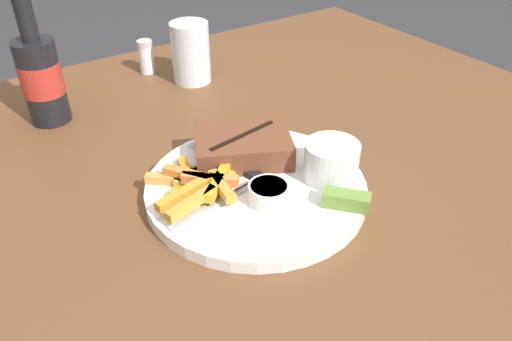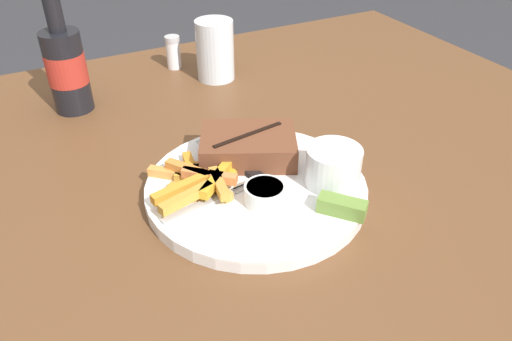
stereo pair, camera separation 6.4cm
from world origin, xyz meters
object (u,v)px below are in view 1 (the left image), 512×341
at_px(dinner_plate, 256,189).
at_px(steak_portion, 243,147).
at_px(knife_utensil, 241,169).
at_px(salt_shaker, 146,57).
at_px(dipping_sauce_cup, 269,192).
at_px(fork_utensil, 210,207).
at_px(coleslaw_cup, 332,159).
at_px(pickle_spear, 346,200).
at_px(drinking_glass, 191,53).
at_px(beer_bottle, 41,76).

xyz_separation_m(dinner_plate, steak_portion, (0.02, 0.06, 0.03)).
height_order(knife_utensil, salt_shaker, salt_shaker).
height_order(dinner_plate, knife_utensil, knife_utensil).
relative_size(dipping_sauce_cup, fork_utensil, 0.38).
bearing_deg(coleslaw_cup, knife_utensil, 138.60).
height_order(pickle_spear, drinking_glass, drinking_glass).
relative_size(coleslaw_cup, dipping_sauce_cup, 1.39).
bearing_deg(salt_shaker, knife_utensil, -96.45).
xyz_separation_m(dipping_sauce_cup, knife_utensil, (0.01, 0.08, -0.01)).
bearing_deg(coleslaw_cup, pickle_spear, -113.45).
bearing_deg(knife_utensil, pickle_spear, -167.77).
distance_m(beer_bottle, salt_shaker, 0.23).
relative_size(coleslaw_cup, beer_bottle, 0.33).
relative_size(dipping_sauce_cup, pickle_spear, 0.88).
relative_size(dinner_plate, beer_bottle, 1.32).
distance_m(steak_portion, pickle_spear, 0.17).
bearing_deg(pickle_spear, dinner_plate, 122.06).
xyz_separation_m(knife_utensil, beer_bottle, (-0.17, 0.32, 0.06)).
distance_m(pickle_spear, fork_utensil, 0.17).
bearing_deg(fork_utensil, drinking_glass, 56.56).
relative_size(dinner_plate, salt_shaker, 4.46).
bearing_deg(drinking_glass, fork_utensil, -115.08).
height_order(dinner_plate, fork_utensil, fork_utensil).
xyz_separation_m(coleslaw_cup, pickle_spear, (-0.02, -0.06, -0.02)).
xyz_separation_m(dipping_sauce_cup, pickle_spear, (0.07, -0.06, -0.00)).
relative_size(knife_utensil, salt_shaker, 2.53).
relative_size(fork_utensil, salt_shaker, 2.07).
distance_m(dinner_plate, steak_portion, 0.07).
height_order(dipping_sauce_cup, salt_shaker, salt_shaker).
height_order(drinking_glass, salt_shaker, drinking_glass).
bearing_deg(pickle_spear, beer_bottle, 116.61).
distance_m(dinner_plate, drinking_glass, 0.38).
bearing_deg(coleslaw_cup, dipping_sauce_cup, 177.93).
height_order(dinner_plate, drinking_glass, drinking_glass).
bearing_deg(steak_portion, pickle_spear, -74.72).
bearing_deg(dinner_plate, dipping_sauce_cup, -102.03).
bearing_deg(knife_utensil, dinner_plate, 169.09).
relative_size(steak_portion, salt_shaker, 2.44).
distance_m(dinner_plate, coleslaw_cup, 0.11).
distance_m(dinner_plate, salt_shaker, 0.45).
relative_size(dipping_sauce_cup, beer_bottle, 0.24).
height_order(coleslaw_cup, drinking_glass, drinking_glass).
bearing_deg(knife_utensil, coleslaw_cup, -144.57).
bearing_deg(pickle_spear, salt_shaker, 91.91).
distance_m(knife_utensil, salt_shaker, 0.42).
distance_m(coleslaw_cup, fork_utensil, 0.17).
xyz_separation_m(pickle_spear, drinking_glass, (0.04, 0.47, 0.03)).
bearing_deg(fork_utensil, dinner_plate, 0.00).
distance_m(knife_utensil, beer_bottle, 0.37).
distance_m(coleslaw_cup, knife_utensil, 0.12).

